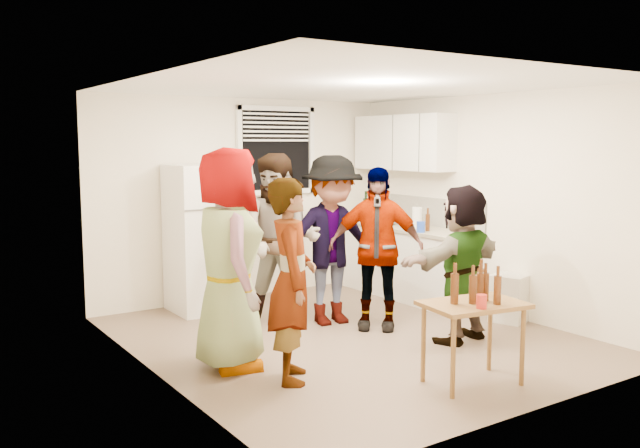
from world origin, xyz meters
TOP-DOWN VIEW (x-y plane):
  - room at (0.00, 0.00)m, footprint 4.00×4.50m
  - window at (0.45, 2.21)m, footprint 1.12×0.10m
  - refrigerator at (-0.75, 1.88)m, footprint 0.70×0.70m
  - counter_lower at (1.70, 1.15)m, footprint 0.60×2.20m
  - countertop at (1.70, 1.15)m, footprint 0.64×2.22m
  - backsplash at (1.99, 1.15)m, footprint 0.03×2.20m
  - upper_cabinets at (1.83, 1.35)m, footprint 0.34×1.60m
  - kettle at (1.65, 1.32)m, footprint 0.28×0.25m
  - paper_towel at (1.68, 0.89)m, footprint 0.12×0.12m
  - wine_bottle at (1.75, 2.01)m, footprint 0.07×0.07m
  - beer_bottle_counter at (1.60, 0.61)m, footprint 0.05×0.05m
  - blue_cup at (1.44, 0.56)m, footprint 0.10×0.10m
  - picture_frame at (1.92, 1.68)m, footprint 0.02×0.17m
  - trash_bin at (1.84, -0.46)m, footprint 0.44×0.44m
  - serving_table at (0.06, -1.60)m, footprint 0.87×0.65m
  - beer_bottle_table at (-0.10, -1.54)m, footprint 0.06×0.06m
  - red_cup at (-0.04, -1.77)m, footprint 0.08×0.08m
  - guest_grey at (-1.39, -0.13)m, footprint 2.09×1.39m
  - guest_stripe at (-1.11, -0.70)m, footprint 1.76×1.36m
  - guest_back_left at (-0.36, 0.76)m, footprint 1.92×1.95m
  - guest_back_right at (0.17, 0.57)m, footprint 1.41×1.96m
  - guest_black at (0.45, 0.15)m, footprint 1.90×1.93m
  - guest_orange at (0.86, -0.68)m, footprint 1.66×1.76m

SIDE VIEW (x-z plane):
  - room at x=0.00m, z-range -1.25..1.25m
  - serving_table at x=0.06m, z-range -0.34..0.34m
  - guest_grey at x=-1.39m, z-range -0.30..0.30m
  - guest_stripe at x=-1.11m, z-range -0.20..0.20m
  - guest_back_left at x=-0.36m, z-range -0.35..0.35m
  - guest_back_right at x=0.17m, z-range -0.34..0.34m
  - guest_black at x=0.45m, z-range -0.21..0.21m
  - guest_orange at x=0.86m, z-range -0.23..0.23m
  - trash_bin at x=1.84m, z-range -0.01..0.51m
  - counter_lower at x=1.70m, z-range 0.00..0.86m
  - beer_bottle_table at x=-0.10m, z-range 0.55..0.80m
  - red_cup at x=-0.04m, z-range 0.62..0.73m
  - refrigerator at x=-0.75m, z-range 0.00..1.70m
  - countertop at x=1.70m, z-range 0.86..0.90m
  - paper_towel at x=1.68m, z-range 0.77..1.03m
  - kettle at x=1.65m, z-range 0.80..1.00m
  - wine_bottle at x=1.75m, z-range 0.76..1.04m
  - beer_bottle_counter at x=1.60m, z-range 0.80..1.00m
  - blue_cup at x=1.44m, z-range 0.83..0.97m
  - picture_frame at x=1.92m, z-range 0.90..1.05m
  - backsplash at x=1.99m, z-range 0.90..1.26m
  - window at x=0.45m, z-range 1.32..2.38m
  - upper_cabinets at x=1.83m, z-range 1.60..2.30m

